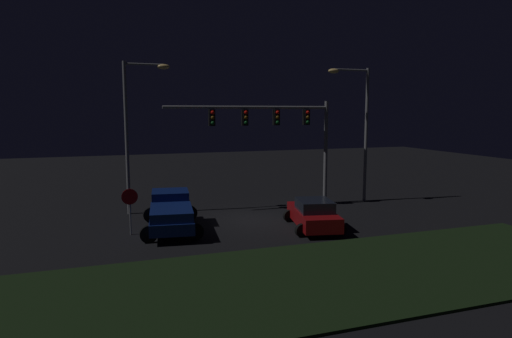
% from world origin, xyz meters
% --- Properties ---
extents(ground_plane, '(80.00, 80.00, 0.00)m').
position_xyz_m(ground_plane, '(0.00, 0.00, 0.00)').
color(ground_plane, black).
extents(grass_median, '(23.74, 7.47, 0.10)m').
position_xyz_m(grass_median, '(0.00, -9.24, 0.05)').
color(grass_median, black).
rests_on(grass_median, ground_plane).
extents(pickup_truck, '(3.34, 5.61, 1.80)m').
position_xyz_m(pickup_truck, '(-4.56, -0.82, 1.00)').
color(pickup_truck, navy).
rests_on(pickup_truck, ground_plane).
extents(car_sedan, '(3.05, 4.68, 1.51)m').
position_xyz_m(car_sedan, '(2.23, -2.97, 0.74)').
color(car_sedan, maroon).
rests_on(car_sedan, ground_plane).
extents(traffic_signal_gantry, '(10.32, 0.56, 6.50)m').
position_xyz_m(traffic_signal_gantry, '(2.45, 2.62, 5.03)').
color(traffic_signal_gantry, slate).
rests_on(traffic_signal_gantry, ground_plane).
extents(street_lamp_left, '(2.61, 0.44, 8.64)m').
position_xyz_m(street_lamp_left, '(-5.82, 3.52, 5.40)').
color(street_lamp_left, slate).
rests_on(street_lamp_left, ground_plane).
extents(street_lamp_right, '(2.92, 0.44, 8.60)m').
position_xyz_m(street_lamp_right, '(8.01, 2.38, 5.40)').
color(street_lamp_right, slate).
rests_on(street_lamp_right, ground_plane).
extents(stop_sign, '(0.76, 0.08, 2.23)m').
position_xyz_m(stop_sign, '(-6.53, -1.13, 1.56)').
color(stop_sign, slate).
rests_on(stop_sign, ground_plane).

